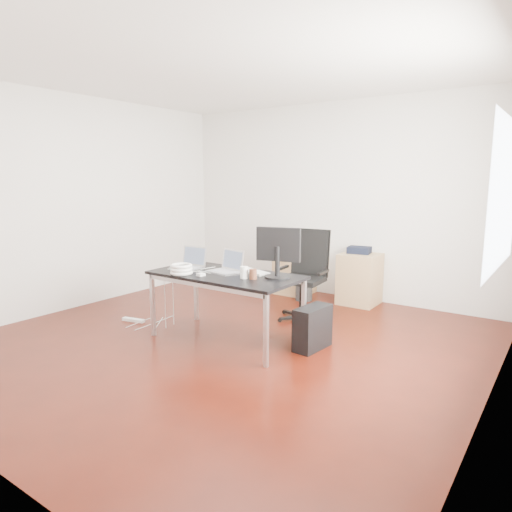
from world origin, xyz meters
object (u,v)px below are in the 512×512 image
Objects in this scene: office_chair at (305,270)px; desk at (226,279)px; filing_cabinet_left at (295,270)px; pc_tower at (313,328)px; filing_cabinet_right at (360,279)px.

desk is at bearing -109.04° from office_chair.
filing_cabinet_left is 1.56× the size of pc_tower.
desk is 2.29× the size of filing_cabinet_right.
pc_tower is at bearing -81.64° from filing_cabinet_right.
pc_tower is (0.88, 0.31, -0.46)m from desk.
desk is 2.29× the size of filing_cabinet_left.
filing_cabinet_right is at bearing 103.79° from pc_tower.
filing_cabinet_right is at bearing 74.67° from desk.
desk is 2.30m from filing_cabinet_right.
filing_cabinet_right is 1.91m from pc_tower.
filing_cabinet_right is (0.60, 2.19, -0.33)m from desk.
filing_cabinet_left reaches higher than pc_tower.
desk is 1.48× the size of office_chair.
office_chair is 1.13m from pc_tower.
filing_cabinet_right is (0.31, 1.00, -0.26)m from office_chair.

